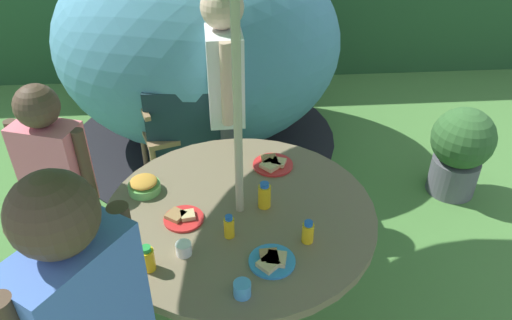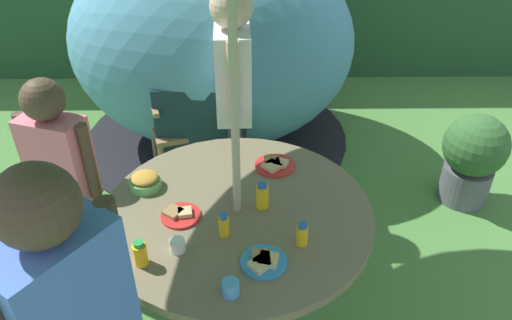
# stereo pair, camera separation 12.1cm
# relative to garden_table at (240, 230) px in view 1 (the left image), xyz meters

# --- Properties ---
(ground_plane) EXTENTS (10.00, 10.00, 0.02)m
(ground_plane) POSITION_rel_garden_table_xyz_m (0.00, 0.00, -0.57)
(ground_plane) COLOR #477A38
(garden_table) EXTENTS (1.25, 1.25, 0.69)m
(garden_table) POSITION_rel_garden_table_xyz_m (0.00, 0.00, 0.00)
(garden_table) COLOR tan
(garden_table) RESTS_ON ground_plane
(wooden_chair) EXTENTS (0.57, 0.55, 1.00)m
(wooden_chair) POSITION_rel_garden_table_xyz_m (-0.41, 1.28, -0.00)
(wooden_chair) COLOR #93704C
(wooden_chair) RESTS_ON ground_plane
(dome_tent) EXTENTS (2.27, 2.27, 1.60)m
(dome_tent) POSITION_rel_garden_table_xyz_m (-0.22, 1.80, 0.23)
(dome_tent) COLOR teal
(dome_tent) RESTS_ON ground_plane
(potted_plant) EXTENTS (0.42, 0.42, 0.65)m
(potted_plant) POSITION_rel_garden_table_xyz_m (1.53, 0.92, -0.20)
(potted_plant) COLOR #595960
(potted_plant) RESTS_ON ground_plane
(child_in_white_shirt) EXTENTS (0.25, 0.49, 1.45)m
(child_in_white_shirt) POSITION_rel_garden_table_xyz_m (-0.04, 0.98, 0.37)
(child_in_white_shirt) COLOR #3F3F47
(child_in_white_shirt) RESTS_ON ground_plane
(child_in_pink_shirt) EXTENTS (0.39, 0.26, 1.21)m
(child_in_pink_shirt) POSITION_rel_garden_table_xyz_m (-0.90, 0.30, 0.21)
(child_in_pink_shirt) COLOR #3F3F47
(child_in_pink_shirt) RESTS_ON ground_plane
(child_in_blue_shirt) EXTENTS (0.38, 0.42, 1.43)m
(child_in_blue_shirt) POSITION_rel_garden_table_xyz_m (-0.51, -0.73, 0.36)
(child_in_blue_shirt) COLOR brown
(child_in_blue_shirt) RESTS_ON ground_plane
(snack_bowl) EXTENTS (0.16, 0.16, 0.08)m
(snack_bowl) POSITION_rel_garden_table_xyz_m (-0.45, 0.17, 0.16)
(snack_bowl) COLOR #66B259
(snack_bowl) RESTS_ON garden_table
(plate_near_right) EXTENTS (0.21, 0.21, 0.03)m
(plate_near_right) POSITION_rel_garden_table_xyz_m (0.19, 0.34, 0.14)
(plate_near_right) COLOR red
(plate_near_right) RESTS_ON garden_table
(plate_far_right) EXTENTS (0.19, 0.19, 0.03)m
(plate_far_right) POSITION_rel_garden_table_xyz_m (0.11, -0.34, 0.14)
(plate_far_right) COLOR #338CD8
(plate_far_right) RESTS_ON garden_table
(plate_center_back) EXTENTS (0.18, 0.18, 0.03)m
(plate_center_back) POSITION_rel_garden_table_xyz_m (-0.26, -0.05, 0.14)
(plate_center_back) COLOR red
(plate_center_back) RESTS_ON garden_table
(juice_bottle_near_left) EXTENTS (0.05, 0.05, 0.11)m
(juice_bottle_near_left) POSITION_rel_garden_table_xyz_m (0.28, -0.23, 0.18)
(juice_bottle_near_left) COLOR yellow
(juice_bottle_near_left) RESTS_ON garden_table
(juice_bottle_far_left) EXTENTS (0.06, 0.06, 0.13)m
(juice_bottle_far_left) POSITION_rel_garden_table_xyz_m (0.11, 0.02, 0.19)
(juice_bottle_far_left) COLOR yellow
(juice_bottle_far_left) RESTS_ON garden_table
(juice_bottle_center_front) EXTENTS (0.06, 0.06, 0.12)m
(juice_bottle_center_front) POSITION_rel_garden_table_xyz_m (-0.38, -0.34, 0.18)
(juice_bottle_center_front) COLOR yellow
(juice_bottle_center_front) RESTS_ON garden_table
(juice_bottle_mid_left) EXTENTS (0.05, 0.05, 0.11)m
(juice_bottle_mid_left) POSITION_rel_garden_table_xyz_m (-0.05, -0.17, 0.18)
(juice_bottle_mid_left) COLOR yellow
(juice_bottle_mid_left) RESTS_ON garden_table
(cup_near) EXTENTS (0.07, 0.07, 0.06)m
(cup_near) POSITION_rel_garden_table_xyz_m (-0.02, -0.50, 0.16)
(cup_near) COLOR #4C99D8
(cup_near) RESTS_ON garden_table
(cup_far) EXTENTS (0.07, 0.07, 0.06)m
(cup_far) POSITION_rel_garden_table_xyz_m (-0.24, -0.26, 0.16)
(cup_far) COLOR white
(cup_far) RESTS_ON garden_table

